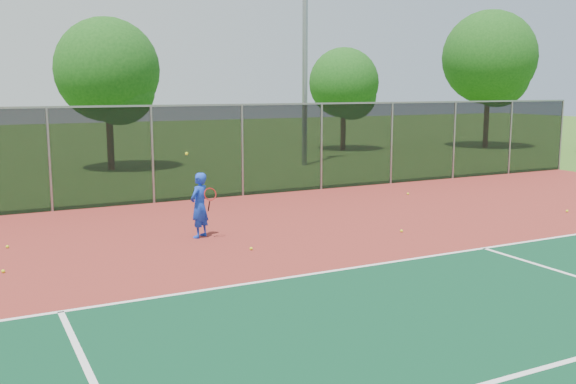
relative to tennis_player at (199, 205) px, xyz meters
name	(u,v)px	position (x,y,z in m)	size (l,w,h in m)	color
ground	(523,303)	(3.27, -6.94, -0.81)	(120.00, 120.00, 0.00)	#315B1A
court_apron	(444,272)	(3.27, -4.94, -0.80)	(30.00, 20.00, 0.02)	maroon
fence_back	(242,149)	(3.27, 5.06, 0.76)	(30.00, 0.06, 3.03)	black
tennis_player	(199,205)	(0.00, 0.00, 0.00)	(0.68, 0.74, 2.06)	blue
practice_ball_0	(251,249)	(0.59, -1.69, -0.75)	(0.07, 0.07, 0.07)	#E0F01C
practice_ball_1	(567,211)	(10.45, -1.85, -0.75)	(0.07, 0.07, 0.07)	#E0F01C
practice_ball_2	(402,231)	(4.63, -1.77, -0.75)	(0.07, 0.07, 0.07)	#E0F01C
practice_ball_3	(408,194)	(8.25, 2.69, -0.75)	(0.07, 0.07, 0.07)	#E0F01C
practice_ball_4	(3,271)	(-4.41, -1.12, -0.75)	(0.07, 0.07, 0.07)	#E0F01C
practice_ball_5	(7,247)	(-4.20, 0.95, -0.75)	(0.07, 0.07, 0.07)	#E0F01C
floodlight_n	(305,19)	(9.18, 11.64, 5.78)	(0.90, 0.40, 11.62)	gray
tree_back_left	(110,75)	(0.94, 13.98, 3.30)	(4.45, 4.45, 6.54)	#3C2315
tree_back_mid	(346,86)	(14.71, 16.94, 2.84)	(3.95, 3.95, 5.81)	#3C2315
tree_back_right	(491,62)	(23.16, 14.41, 4.25)	(5.48, 5.48, 8.05)	#3C2315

